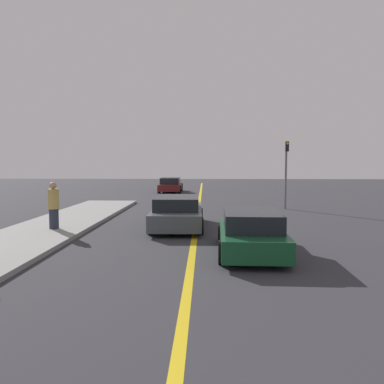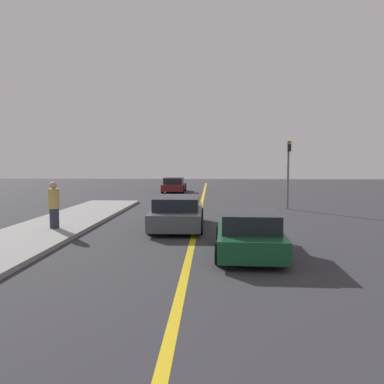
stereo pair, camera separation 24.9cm
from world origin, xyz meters
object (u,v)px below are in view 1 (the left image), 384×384
object	(u,v)px
car_near_right_lane	(251,233)
traffic_light	(286,167)
pedestrian_mid_group	(54,206)
car_ahead_center	(178,213)
car_far_distant	(171,185)

from	to	relation	value
car_near_right_lane	traffic_light	distance (m)	10.94
pedestrian_mid_group	traffic_light	xyz separation A→B (m)	(10.10, 7.31, 1.31)
pedestrian_mid_group	traffic_light	size ratio (longest dim) A/B	0.46
car_near_right_lane	car_ahead_center	xyz separation A→B (m)	(-2.40, 4.10, 0.02)
car_ahead_center	pedestrian_mid_group	world-z (taller)	pedestrian_mid_group
pedestrian_mid_group	traffic_light	world-z (taller)	traffic_light
car_far_distant	traffic_light	bearing A→B (deg)	-57.77
traffic_light	car_far_distant	bearing A→B (deg)	122.70
car_near_right_lane	traffic_light	world-z (taller)	traffic_light
car_far_distant	car_near_right_lane	bearing A→B (deg)	-79.40
car_ahead_center	traffic_light	xyz separation A→B (m)	(5.58, 6.22, 1.71)
car_near_right_lane	car_far_distant	xyz separation A→B (m)	(-4.30, 21.98, 0.03)
car_ahead_center	pedestrian_mid_group	xyz separation A→B (m)	(-4.52, -1.09, 0.39)
car_ahead_center	pedestrian_mid_group	distance (m)	4.67
car_far_distant	traffic_light	size ratio (longest dim) A/B	1.19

